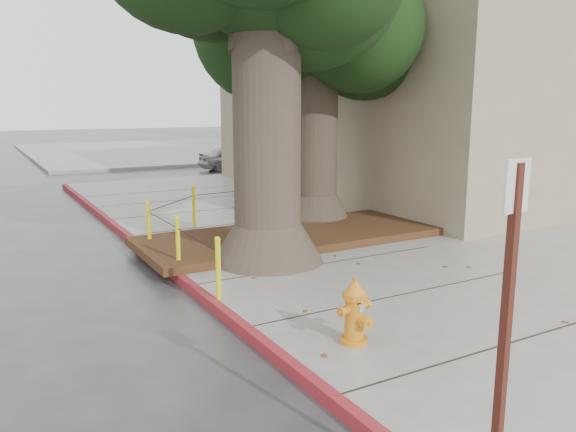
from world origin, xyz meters
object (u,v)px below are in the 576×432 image
Objects in this scene: signpost at (506,323)px; car_red at (338,153)px; car_silver at (235,158)px; fire_hydrant at (355,312)px.

car_red is at bearing 52.44° from signpost.
signpost is 25.08m from car_red.
car_silver is at bearing 81.59° from car_red.
car_red is (13.33, 21.22, -0.93)m from signpost.
fire_hydrant is 22.25m from car_red.
fire_hydrant is at bearing 163.08° from car_silver.
fire_hydrant is 0.33× the size of signpost.
fire_hydrant is at bearing 67.58° from signpost.
signpost reaches higher than fire_hydrant.
car_red is (12.48, 18.43, 0.08)m from fire_hydrant.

